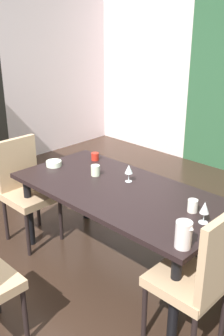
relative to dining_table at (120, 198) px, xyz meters
name	(u,v)px	position (x,y,z in m)	size (l,w,h in m)	color
ground_plane	(68,267)	(-0.30, -0.34, -0.67)	(5.40, 6.24, 0.02)	#322219
back_panel_interior	(142,63)	(-2.08, 2.73, 0.71)	(1.85, 0.10, 2.75)	silver
dining_table	(120,198)	(0.00, 0.00, 0.00)	(1.87, 0.92, 0.74)	black
chair_right_near	(200,274)	(0.96, -0.29, -0.09)	(0.44, 0.44, 1.03)	tan
chair_left_near	(26,185)	(-0.96, -0.29, -0.10)	(0.44, 0.44, 1.01)	tan
wine_glass_west	(129,170)	(-0.05, 0.16, 0.19)	(0.07, 0.07, 0.15)	silver
wine_glass_right	(205,208)	(0.79, 0.00, 0.19)	(0.06, 0.06, 0.16)	silver
serving_bowl_near_window	(54,163)	(-0.80, -0.06, 0.11)	(0.15, 0.15, 0.05)	white
cup_east	(193,206)	(0.64, 0.09, 0.13)	(0.07, 0.07, 0.09)	white
cup_south	(95,156)	(-0.64, 0.32, 0.12)	(0.07, 0.07, 0.07)	red
cup_left	(95,170)	(-0.35, 0.06, 0.13)	(0.08, 0.08, 0.09)	beige
pitcher_north	(183,235)	(0.85, -0.34, 0.17)	(0.12, 0.10, 0.18)	silver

